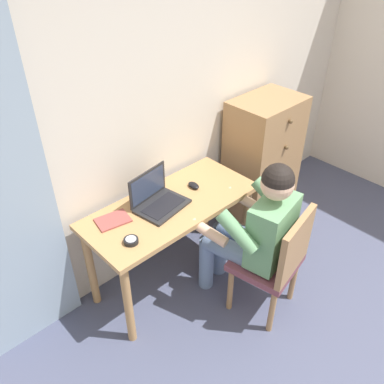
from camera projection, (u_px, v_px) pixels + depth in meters
wall_back at (160, 107)px, 2.77m from camera, size 4.80×0.05×2.50m
desk at (172, 217)px, 2.81m from camera, size 1.24×0.55×0.72m
dresser at (262, 161)px, 3.49m from camera, size 0.60×0.45×1.14m
chair at (276, 260)px, 2.65m from camera, size 0.49×0.47×0.86m
person_seated at (255, 228)px, 2.63m from camera, size 0.60×0.64×1.18m
laptop at (157, 199)px, 2.70m from camera, size 0.38×0.30×0.24m
computer_mouse at (194, 185)px, 2.89m from camera, size 0.07×0.11×0.03m
desk_clock at (131, 241)px, 2.42m from camera, size 0.09×0.09×0.03m
notebook_pad at (113, 220)px, 2.59m from camera, size 0.23×0.19×0.01m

